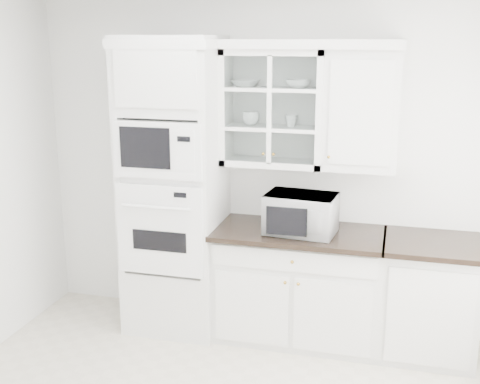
# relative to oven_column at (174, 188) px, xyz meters

# --- Properties ---
(room_shell) EXTENTS (4.00, 3.50, 2.70)m
(room_shell) POSITION_rel_oven_column_xyz_m (0.75, -0.99, 0.58)
(room_shell) COLOR white
(room_shell) RESTS_ON ground
(oven_column) EXTENTS (0.76, 0.68, 2.40)m
(oven_column) POSITION_rel_oven_column_xyz_m (0.00, 0.00, 0.00)
(oven_column) COLOR silver
(oven_column) RESTS_ON ground
(base_cabinet_run) EXTENTS (1.32, 0.67, 0.92)m
(base_cabinet_run) POSITION_rel_oven_column_xyz_m (1.03, 0.03, -0.74)
(base_cabinet_run) COLOR silver
(base_cabinet_run) RESTS_ON ground
(extra_base_cabinet) EXTENTS (0.72, 0.67, 0.92)m
(extra_base_cabinet) POSITION_rel_oven_column_xyz_m (2.03, 0.03, -0.74)
(extra_base_cabinet) COLOR silver
(extra_base_cabinet) RESTS_ON ground
(upper_cabinet_glass) EXTENTS (0.80, 0.33, 0.90)m
(upper_cabinet_glass) POSITION_rel_oven_column_xyz_m (0.78, 0.17, 0.65)
(upper_cabinet_glass) COLOR silver
(upper_cabinet_glass) RESTS_ON room_shell
(upper_cabinet_solid) EXTENTS (0.55, 0.33, 0.90)m
(upper_cabinet_solid) POSITION_rel_oven_column_xyz_m (1.46, 0.17, 0.65)
(upper_cabinet_solid) COLOR silver
(upper_cabinet_solid) RESTS_ON room_shell
(crown_molding) EXTENTS (2.14, 0.38, 0.07)m
(crown_molding) POSITION_rel_oven_column_xyz_m (0.68, 0.14, 1.14)
(crown_molding) COLOR white
(crown_molding) RESTS_ON room_shell
(countertop_microwave) EXTENTS (0.57, 0.49, 0.31)m
(countertop_microwave) POSITION_rel_oven_column_xyz_m (1.05, -0.02, -0.13)
(countertop_microwave) COLOR white
(countertop_microwave) RESTS_ON base_cabinet_run
(bowl_a) EXTENTS (0.26, 0.26, 0.05)m
(bowl_a) POSITION_rel_oven_column_xyz_m (0.55, 0.17, 0.84)
(bowl_a) COLOR white
(bowl_a) RESTS_ON upper_cabinet_glass
(bowl_b) EXTENTS (0.19, 0.19, 0.06)m
(bowl_b) POSITION_rel_oven_column_xyz_m (0.97, 0.18, 0.84)
(bowl_b) COLOR white
(bowl_b) RESTS_ON upper_cabinet_glass
(cup_a) EXTENTS (0.15, 0.15, 0.11)m
(cup_a) POSITION_rel_oven_column_xyz_m (0.60, 0.17, 0.56)
(cup_a) COLOR white
(cup_a) RESTS_ON upper_cabinet_glass
(cup_b) EXTENTS (0.12, 0.12, 0.09)m
(cup_b) POSITION_rel_oven_column_xyz_m (0.92, 0.16, 0.56)
(cup_b) COLOR white
(cup_b) RESTS_ON upper_cabinet_glass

